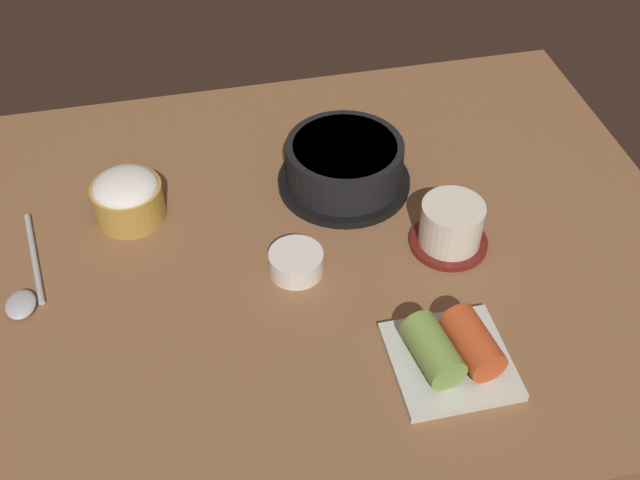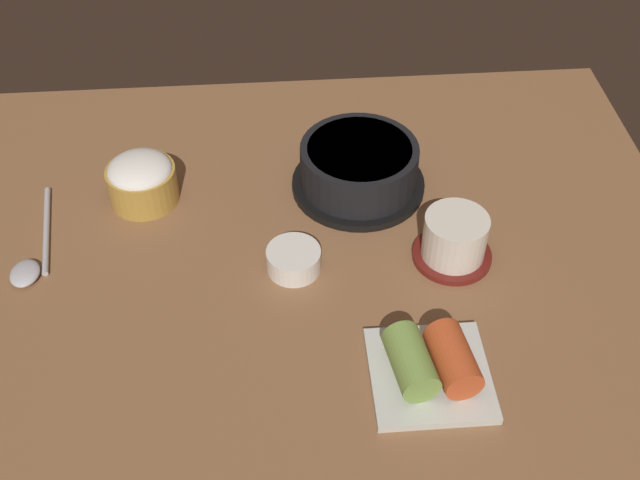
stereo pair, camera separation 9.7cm
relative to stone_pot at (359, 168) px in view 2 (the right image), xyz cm
name	(u,v)px [view 2 (the right image)]	position (x,y,z in cm)	size (l,w,h in cm)	color
dining_table	(303,252)	(-8.28, -11.03, -4.49)	(100.00, 76.00, 2.00)	brown
stone_pot	(359,168)	(0.00, 0.00, 0.00)	(18.27, 18.27, 6.85)	black
rice_bowl	(142,179)	(-29.13, -0.19, -0.05)	(9.26, 9.26, 6.71)	#B78C38
tea_cup_with_saucer	(454,239)	(10.26, -14.37, -0.26)	(9.97, 9.97, 6.58)	maroon
banchan_cup_center	(294,259)	(-9.66, -14.73, -1.86)	(6.76, 6.76, 3.01)	white
kimchi_plate	(431,365)	(4.24, -32.29, -1.33)	(13.05, 13.05, 5.28)	silver
spoon	(32,258)	(-42.23, -11.10, -2.87)	(4.56, 18.42, 1.35)	#B7B7BC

